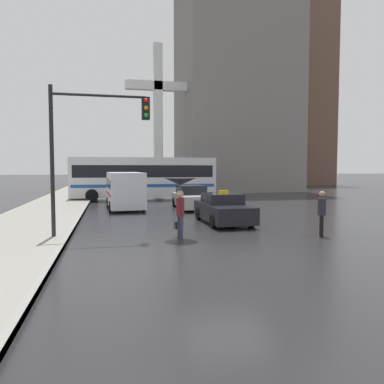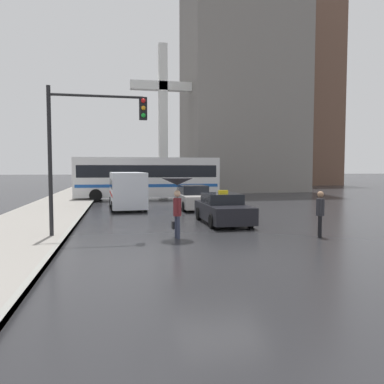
{
  "view_description": "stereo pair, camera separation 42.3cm",
  "coord_description": "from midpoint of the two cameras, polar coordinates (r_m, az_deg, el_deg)",
  "views": [
    {
      "loc": [
        -3.32,
        -10.22,
        2.54
      ],
      "look_at": [
        0.54,
        7.3,
        1.4
      ],
      "focal_mm": 35.0,
      "sensor_mm": 36.0,
      "label": 1
    },
    {
      "loc": [
        -2.91,
        -10.31,
        2.54
      ],
      "look_at": [
        0.54,
        7.3,
        1.4
      ],
      "focal_mm": 35.0,
      "sensor_mm": 36.0,
      "label": 2
    }
  ],
  "objects": [
    {
      "name": "monument_cross",
      "position": [
        40.42,
        -4.13,
        12.51
      ],
      "size": [
        6.81,
        0.9,
        15.48
      ],
      "color": "white",
      "rests_on": "ground_plane"
    },
    {
      "name": "city_bus",
      "position": [
        30.48,
        -6.42,
        2.37
      ],
      "size": [
        11.46,
        2.8,
        3.39
      ],
      "rotation": [
        0.0,
        0.0,
        1.56
      ],
      "color": "silver",
      "rests_on": "ground_plane"
    },
    {
      "name": "pedestrian_with_umbrella",
      "position": [
        13.45,
        -1.37,
        0.53
      ],
      "size": [
        1.14,
        1.14,
        2.19
      ],
      "rotation": [
        0.0,
        0.0,
        1.77
      ],
      "color": "#2D3347",
      "rests_on": "ground_plane"
    },
    {
      "name": "ground_plane",
      "position": [
        11.02,
        5.73,
        -9.7
      ],
      "size": [
        300.0,
        300.0,
        0.0
      ],
      "primitive_type": "plane",
      "color": "#262628"
    },
    {
      "name": "sedan_red",
      "position": [
        23.49,
        0.76,
        -0.93
      ],
      "size": [
        1.91,
        4.68,
        1.47
      ],
      "rotation": [
        0.0,
        0.0,
        3.14
      ],
      "color": "#B7B2AD",
      "rests_on": "ground_plane"
    },
    {
      "name": "building_tower_far",
      "position": [
        63.87,
        14.33,
        13.67
      ],
      "size": [
        12.99,
        12.9,
        27.59
      ],
      "color": "brown",
      "rests_on": "ground_plane"
    },
    {
      "name": "taxi",
      "position": [
        17.42,
        5.4,
        -2.64
      ],
      "size": [
        1.91,
        4.36,
        1.53
      ],
      "rotation": [
        0.0,
        0.0,
        3.14
      ],
      "color": "black",
      "rests_on": "ground_plane"
    },
    {
      "name": "pedestrian_man",
      "position": [
        14.63,
        19.74,
        -2.61
      ],
      "size": [
        0.4,
        0.44,
        1.7
      ],
      "rotation": [
        0.0,
        0.0,
        -2.0
      ],
      "color": "black",
      "rests_on": "ground_plane"
    },
    {
      "name": "building_tower_near",
      "position": [
        45.78,
        7.7,
        18.95
      ],
      "size": [
        12.44,
        11.01,
        29.32
      ],
      "color": "gray",
      "rests_on": "ground_plane"
    },
    {
      "name": "traffic_light",
      "position": [
        13.85,
        -14.35,
        8.59
      ],
      "size": [
        3.46,
        0.38,
        5.4
      ],
      "color": "black",
      "rests_on": "ground_plane"
    },
    {
      "name": "ambulance_van",
      "position": [
        23.91,
        -9.36,
        0.54
      ],
      "size": [
        2.29,
        5.54,
        2.28
      ],
      "rotation": [
        0.0,
        0.0,
        3.19
      ],
      "color": "silver",
      "rests_on": "ground_plane"
    }
  ]
}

